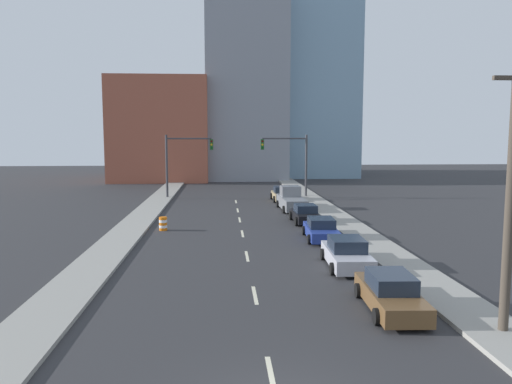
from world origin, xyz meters
TOP-DOWN VIEW (x-y plane):
  - sidewalk_left at (-7.86, 47.10)m, footprint 2.43×94.21m
  - sidewalk_right at (7.86, 47.10)m, footprint 2.43×94.21m
  - lane_stripe_at_2m at (0.00, 2.00)m, footprint 0.16×2.40m
  - lane_stripe_at_9m at (0.00, 9.07)m, footprint 0.16×2.40m
  - lane_stripe_at_16m at (0.00, 15.85)m, footprint 0.16×2.40m
  - lane_stripe_at_22m at (0.00, 22.22)m, footprint 0.16×2.40m
  - lane_stripe_at_28m at (0.00, 27.83)m, footprint 0.16×2.40m
  - lane_stripe_at_33m at (0.00, 32.84)m, footprint 0.16×2.40m
  - lane_stripe_at_39m at (0.00, 38.73)m, footprint 0.16×2.40m
  - building_brick_left at (-10.38, 65.92)m, footprint 14.00×16.00m
  - building_office_center at (2.32, 69.92)m, footprint 12.00×20.00m
  - building_glass_right at (13.44, 73.92)m, footprint 13.00×20.00m
  - traffic_signal_left at (-5.80, 41.67)m, footprint 5.01×0.35m
  - traffic_signal_right at (6.24, 41.67)m, footprint 5.01×0.35m
  - utility_pole_right_near at (8.06, 4.36)m, footprint 1.60×0.32m
  - traffic_barrel at (-5.53, 23.79)m, footprint 0.56×0.56m
  - sedan_brown at (5.07, 6.94)m, footprint 2.20×4.88m
  - sedan_silver at (4.96, 13.28)m, footprint 2.33×4.85m
  - sedan_blue at (4.99, 20.04)m, footprint 2.24×4.68m
  - sedan_black at (5.00, 26.23)m, footprint 2.12×4.31m
  - pickup_truck_gray at (4.85, 32.92)m, footprint 2.38×5.88m
  - sedan_tan at (4.75, 39.04)m, footprint 2.19×4.26m

SIDE VIEW (x-z plane):
  - lane_stripe_at_2m at x=0.00m, z-range 0.00..0.01m
  - lane_stripe_at_9m at x=0.00m, z-range 0.00..0.01m
  - lane_stripe_at_16m at x=0.00m, z-range 0.00..0.01m
  - lane_stripe_at_22m at x=0.00m, z-range 0.00..0.01m
  - lane_stripe_at_28m at x=0.00m, z-range 0.00..0.01m
  - lane_stripe_at_33m at x=0.00m, z-range 0.00..0.01m
  - lane_stripe_at_39m at x=0.00m, z-range 0.00..0.01m
  - sidewalk_left at x=-7.86m, z-range 0.00..0.17m
  - sidewalk_right at x=7.86m, z-range 0.00..0.17m
  - traffic_barrel at x=-5.53m, z-range 0.00..0.95m
  - sedan_blue at x=4.99m, z-range -0.06..1.33m
  - sedan_black at x=5.00m, z-range -0.05..1.34m
  - sedan_brown at x=5.07m, z-range -0.07..1.38m
  - sedan_tan at x=4.75m, z-range -0.06..1.42m
  - sedan_silver at x=4.96m, z-range -0.07..1.43m
  - pickup_truck_gray at x=4.85m, z-range -0.20..1.88m
  - traffic_signal_left at x=-5.80m, z-range 1.03..7.75m
  - traffic_signal_right at x=6.24m, z-range 1.03..7.75m
  - utility_pole_right_near at x=8.06m, z-range 0.12..9.41m
  - building_brick_left at x=-10.38m, z-range 0.00..14.90m
  - building_office_center at x=2.32m, z-range 0.00..27.68m
  - building_glass_right at x=13.44m, z-range 0.00..31.73m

